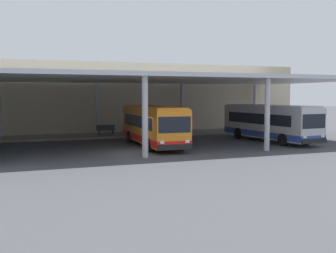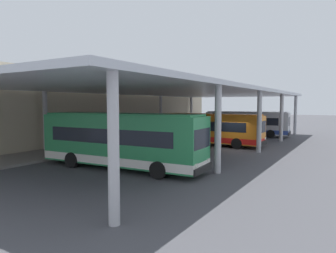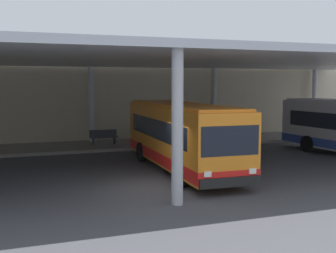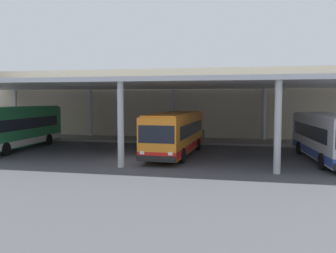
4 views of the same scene
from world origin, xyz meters
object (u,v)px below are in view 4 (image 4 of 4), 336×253
(bus_middle_bay, at_px, (328,137))
(trash_bin, at_px, (202,135))
(bus_nearest_bay, at_px, (17,127))
(bench_waiting, at_px, (174,134))
(bus_second_bay, at_px, (175,133))

(bus_middle_bay, distance_m, trash_bin, 13.37)
(bus_nearest_bay, height_order, bench_waiting, bus_nearest_bay)
(bus_middle_bay, bearing_deg, bus_nearest_bay, 178.28)
(bus_nearest_bay, height_order, trash_bin, bus_nearest_bay)
(bus_nearest_bay, relative_size, bench_waiting, 6.36)
(bus_second_bay, bearing_deg, bench_waiting, 102.18)
(bus_middle_bay, height_order, bench_waiting, bus_middle_bay)
(bus_middle_bay, xyz_separation_m, bench_waiting, (-12.51, 9.25, -0.99))
(bus_nearest_bay, xyz_separation_m, bus_middle_bay, (24.25, -0.73, -0.19))
(bus_second_bay, bearing_deg, trash_bin, 83.93)
(bus_nearest_bay, height_order, bus_middle_bay, bus_nearest_bay)
(bench_waiting, bearing_deg, bus_middle_bay, -36.48)
(bench_waiting, xyz_separation_m, trash_bin, (2.84, -0.07, 0.01))
(bus_middle_bay, bearing_deg, bench_waiting, 143.52)
(bus_second_bay, distance_m, bus_middle_bay, 10.61)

